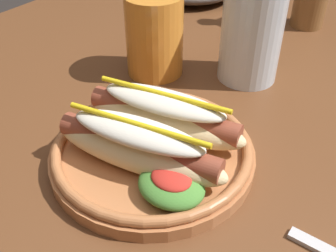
{
  "coord_description": "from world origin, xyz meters",
  "views": [
    {
      "loc": [
        0.16,
        -0.43,
        1.06
      ],
      "look_at": [
        -0.06,
        -0.13,
        0.77
      ],
      "focal_mm": 43.05,
      "sensor_mm": 36.0,
      "label": 1
    }
  ],
  "objects": [
    {
      "name": "dining_table",
      "position": [
        0.0,
        0.0,
        0.64
      ],
      "size": [
        1.14,
        1.02,
        0.74
      ],
      "color": "brown",
      "rests_on": "ground_plane"
    },
    {
      "name": "hot_dog_plate",
      "position": [
        -0.05,
        -0.16,
        0.77
      ],
      "size": [
        0.23,
        0.23,
        0.08
      ],
      "color": "#B77042",
      "rests_on": "dining_table"
    },
    {
      "name": "water_cup",
      "position": [
        -0.06,
        0.07,
        0.81
      ],
      "size": [
        0.09,
        0.09,
        0.14
      ],
      "primitive_type": "cylinder",
      "color": "silver",
      "rests_on": "dining_table"
    },
    {
      "name": "extra_cup",
      "position": [
        -0.18,
        -0.0,
        0.8
      ],
      "size": [
        0.08,
        0.08,
        0.12
      ],
      "primitive_type": "cylinder",
      "color": "orange",
      "rests_on": "dining_table"
    }
  ]
}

